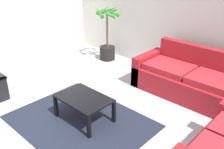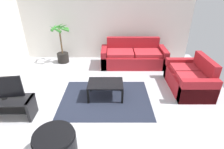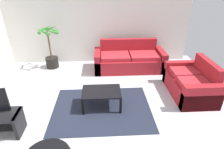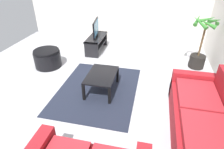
{
  "view_description": "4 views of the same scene",
  "coord_description": "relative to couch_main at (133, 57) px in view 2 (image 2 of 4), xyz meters",
  "views": [
    {
      "loc": [
        2.74,
        -1.86,
        2.45
      ],
      "look_at": [
        0.2,
        0.85,
        0.7
      ],
      "focal_mm": 40.19,
      "sensor_mm": 36.0,
      "label": 1
    },
    {
      "loc": [
        0.21,
        -3.42,
        2.63
      ],
      "look_at": [
        0.22,
        0.45,
        0.59
      ],
      "focal_mm": 28.69,
      "sensor_mm": 36.0,
      "label": 2
    },
    {
      "loc": [
        0.08,
        -3.19,
        2.69
      ],
      "look_at": [
        0.31,
        0.78,
        0.6
      ],
      "focal_mm": 30.22,
      "sensor_mm": 36.0,
      "label": 3
    },
    {
      "loc": [
        3.38,
        1.34,
        2.49
      ],
      "look_at": [
        0.16,
        0.61,
        0.5
      ],
      "focal_mm": 30.55,
      "sensor_mm": 36.0,
      "label": 4
    }
  ],
  "objects": [
    {
      "name": "tv",
      "position": [
        -2.96,
        -2.67,
        0.43
      ],
      "size": [
        0.83,
        0.16,
        0.51
      ],
      "color": "black",
      "rests_on": "tv_stand"
    },
    {
      "name": "area_rug",
      "position": [
        -0.89,
        -2.03,
        -0.3
      ],
      "size": [
        2.2,
        1.7,
        0.01
      ],
      "primitive_type": "cube",
      "color": "#1E2333",
      "rests_on": "ground"
    },
    {
      "name": "couch_main",
      "position": [
        0.0,
        0.0,
        0.0
      ],
      "size": [
        2.18,
        0.9,
        0.9
      ],
      "color": "maroon",
      "rests_on": "ground"
    },
    {
      "name": "couch_loveseat",
      "position": [
        1.34,
        -1.53,
        -0.01
      ],
      "size": [
        0.9,
        1.45,
        0.9
      ],
      "color": "maroon",
      "rests_on": "ground"
    },
    {
      "name": "ottoman",
      "position": [
        -1.66,
        -3.65,
        -0.07
      ],
      "size": [
        0.7,
        0.7,
        0.47
      ],
      "color": "black",
      "rests_on": "ground"
    },
    {
      "name": "potted_palm",
      "position": [
        -2.49,
        0.26,
        0.22
      ],
      "size": [
        0.66,
        0.69,
        1.38
      ],
      "color": "black",
      "rests_on": "ground"
    },
    {
      "name": "ground_plane",
      "position": [
        -0.94,
        -2.28,
        -0.3
      ],
      "size": [
        6.6,
        6.6,
        0.0
      ],
      "primitive_type": "plane",
      "color": "#B2B2B7"
    },
    {
      "name": "tv_stand",
      "position": [
        -2.96,
        -2.67,
        -0.0
      ],
      "size": [
        1.1,
        0.45,
        0.46
      ],
      "color": "black",
      "rests_on": "ground"
    },
    {
      "name": "wall_back",
      "position": [
        -0.94,
        0.72,
        1.05
      ],
      "size": [
        6.0,
        0.06,
        2.7
      ],
      "primitive_type": "cube",
      "color": "silver",
      "rests_on": "ground"
    },
    {
      "name": "coffee_table",
      "position": [
        -0.89,
        -1.93,
        0.05
      ],
      "size": [
        0.86,
        0.59,
        0.41
      ],
      "color": "black",
      "rests_on": "ground"
    }
  ]
}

